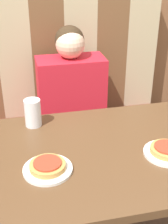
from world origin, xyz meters
name	(u,v)px	position (x,y,z in m)	size (l,w,h in m)	color
booth_seat	(72,155)	(0.00, 0.73, 0.24)	(1.29, 0.58, 0.48)	#5B1919
booth_backrest	(64,57)	(0.00, 0.97, 0.87)	(1.29, 0.09, 0.78)	brown
dining_table	(103,169)	(0.00, 0.00, 0.67)	(1.03, 0.74, 0.77)	brown
person	(71,84)	(0.00, 0.73, 0.77)	(0.41, 0.22, 0.65)	red
plate_left	(48,169)	(-0.24, -0.09, 0.77)	(0.19, 0.19, 0.01)	white
plate_right	(167,153)	(0.24, -0.09, 0.77)	(0.19, 0.19, 0.01)	white
pizza_left	(48,165)	(-0.24, -0.09, 0.79)	(0.14, 0.14, 0.03)	#C68E47
pizza_right	(167,149)	(0.24, -0.09, 0.79)	(0.14, 0.14, 0.03)	#C68E47
drinking_cup	(33,113)	(-0.27, 0.27, 0.83)	(0.08, 0.08, 0.13)	silver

